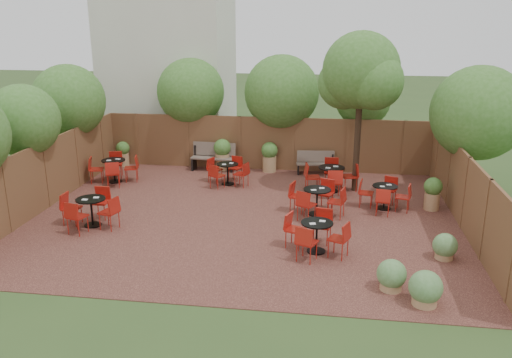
# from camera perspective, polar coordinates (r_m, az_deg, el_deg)

# --- Properties ---
(ground) EXTENTS (80.00, 80.00, 0.00)m
(ground) POSITION_cam_1_polar(r_m,az_deg,el_deg) (15.28, -1.23, -4.09)
(ground) COLOR #354F23
(ground) RESTS_ON ground
(courtyard_paving) EXTENTS (12.00, 10.00, 0.02)m
(courtyard_paving) POSITION_cam_1_polar(r_m,az_deg,el_deg) (15.28, -1.23, -4.06)
(courtyard_paving) COLOR #391C17
(courtyard_paving) RESTS_ON ground
(fence_back) EXTENTS (12.00, 0.08, 2.00)m
(fence_back) POSITION_cam_1_polar(r_m,az_deg,el_deg) (19.72, 1.09, 3.83)
(fence_back) COLOR brown
(fence_back) RESTS_ON ground
(fence_left) EXTENTS (0.08, 10.00, 2.00)m
(fence_left) POSITION_cam_1_polar(r_m,az_deg,el_deg) (16.95, -21.70, 0.38)
(fence_left) COLOR brown
(fence_left) RESTS_ON ground
(fence_right) EXTENTS (0.08, 10.00, 2.00)m
(fence_right) POSITION_cam_1_polar(r_m,az_deg,el_deg) (15.21, 21.65, -1.44)
(fence_right) COLOR brown
(fence_right) RESTS_ON ground
(neighbour_building) EXTENTS (5.00, 4.00, 8.00)m
(neighbour_building) POSITION_cam_1_polar(r_m,az_deg,el_deg) (23.14, -9.34, 13.10)
(neighbour_building) COLOR beige
(neighbour_building) RESTS_ON ground
(overhang_foliage) EXTENTS (15.89, 10.70, 2.77)m
(overhang_foliage) POSITION_cam_1_polar(r_m,az_deg,el_deg) (17.61, -3.65, 8.04)
(overhang_foliage) COLOR #386922
(overhang_foliage) RESTS_ON ground
(courtyard_tree) EXTENTS (2.62, 2.52, 5.12)m
(courtyard_tree) POSITION_cam_1_polar(r_m,az_deg,el_deg) (17.04, 11.21, 10.87)
(courtyard_tree) COLOR black
(courtyard_tree) RESTS_ON courtyard_paving
(park_bench_left) EXTENTS (1.67, 0.63, 1.01)m
(park_bench_left) POSITION_cam_1_polar(r_m,az_deg,el_deg) (19.80, -4.58, 2.47)
(park_bench_left) COLOR brown
(park_bench_left) RESTS_ON courtyard_paving
(park_bench_right) EXTENTS (1.39, 0.57, 0.84)m
(park_bench_right) POSITION_cam_1_polar(r_m,az_deg,el_deg) (19.36, 6.42, 1.80)
(park_bench_right) COLOR brown
(park_bench_right) RESTS_ON courtyard_paving
(bistro_tables) EXTENTS (10.62, 6.62, 0.96)m
(bistro_tables) POSITION_cam_1_polar(r_m,az_deg,el_deg) (15.99, -0.70, -1.32)
(bistro_tables) COLOR black
(bistro_tables) RESTS_ON courtyard_paving
(planters) EXTENTS (11.43, 3.94, 1.17)m
(planters) POSITION_cam_1_polar(r_m,az_deg,el_deg) (18.93, -0.38, 2.02)
(planters) COLOR #A37C51
(planters) RESTS_ON courtyard_paving
(low_shrubs) EXTENTS (2.00, 2.86, 0.72)m
(low_shrubs) POSITION_cam_1_polar(r_m,az_deg,el_deg) (11.87, 17.27, -9.56)
(low_shrubs) COLOR #A37C51
(low_shrubs) RESTS_ON courtyard_paving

